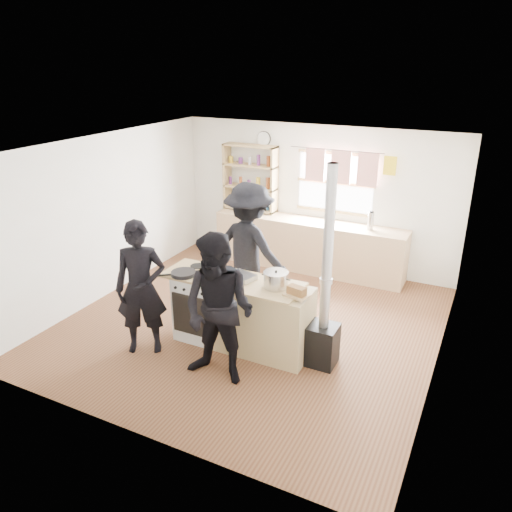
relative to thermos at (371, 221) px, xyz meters
name	(u,v)px	position (x,y,z in m)	size (l,w,h in m)	color
ground	(251,324)	(-1.07, -2.22, -1.05)	(5.00, 5.00, 0.01)	brown
back_counter	(308,245)	(-1.07, 0.00, -0.60)	(3.40, 0.55, 0.90)	tan
shelving_unit	(250,178)	(-2.27, 0.12, 0.46)	(1.00, 0.28, 1.20)	tan
thermos	(371,221)	(0.00, 0.00, 0.00)	(0.10, 0.10, 0.30)	silver
cooking_island	(242,313)	(-0.92, -2.77, -0.58)	(1.97, 0.64, 0.93)	white
skillet_greens	(183,273)	(-1.67, -2.95, -0.09)	(0.45, 0.45, 0.05)	black
roast_tray	(242,276)	(-0.94, -2.72, -0.08)	(0.36, 0.31, 0.06)	silver
stockpot_stove	(218,262)	(-1.39, -2.56, -0.03)	(0.24, 0.24, 0.20)	#B6B6B8
stockpot_counter	(276,280)	(-0.46, -2.75, -0.02)	(0.31, 0.31, 0.23)	#B1B1B3
bread_board	(297,292)	(-0.14, -2.86, -0.07)	(0.32, 0.26, 0.12)	tan
flue_heater	(324,317)	(0.16, -2.71, -0.40)	(0.35, 0.35, 2.50)	black
person_near_left	(141,288)	(-2.00, -3.41, -0.18)	(0.63, 0.42, 1.74)	black
person_near_right	(219,310)	(-0.81, -3.53, -0.15)	(0.87, 0.68, 1.80)	black
person_far	(249,249)	(-1.29, -1.82, -0.08)	(1.25, 0.72, 1.94)	black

